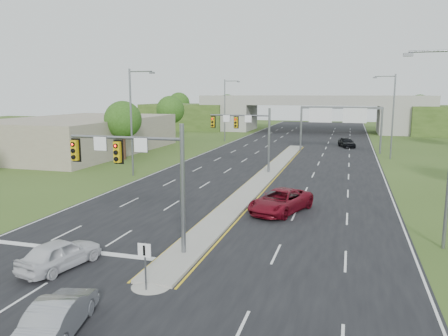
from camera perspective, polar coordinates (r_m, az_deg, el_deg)
ground at (r=23.81m, az=-5.27°, el=-11.28°), size 240.00×240.00×0.00m
road at (r=56.91m, az=7.63°, el=1.02°), size 24.00×160.00×0.02m
median at (r=45.22m, az=5.37°, el=-1.06°), size 2.00×54.00×0.16m
median_nose at (r=20.39m, az=-9.50°, el=-14.79°), size 2.00×2.00×0.16m
lane_markings at (r=51.07m, az=5.95°, el=0.08°), size 23.72×160.00×0.01m
signal_mast_near at (r=23.41m, az=-10.68°, el=0.23°), size 6.62×0.60×7.00m
signal_mast_far at (r=46.93m, az=3.18°, el=5.06°), size 6.62×0.60×7.00m
keep_right_sign at (r=19.41m, az=-10.30°, el=-11.57°), size 0.60×0.13×2.20m
sign_gantry at (r=65.69m, az=14.85°, el=6.52°), size 11.58×0.44×6.67m
overpass at (r=101.13m, az=11.50°, el=6.70°), size 80.00×14.00×8.10m
lightpole_l_mid at (r=46.06m, az=-11.82°, el=6.50°), size 2.85×0.25×11.00m
lightpole_l_far at (r=78.70m, az=0.24°, el=7.95°), size 2.85×0.25×11.00m
lightpole_r_near at (r=26.28m, az=27.26°, el=3.38°), size 2.85×0.25×11.00m
lightpole_r_far at (r=60.93m, az=21.04°, el=6.80°), size 2.85×0.25×11.00m
tree_l_near at (r=58.08m, az=-13.06°, el=6.16°), size 4.80×4.80×7.60m
tree_l_mid at (r=82.29m, az=-7.01°, el=7.53°), size 5.20×5.20×8.12m
tree_back_a at (r=123.65m, az=-5.91°, el=8.41°), size 6.00×6.00×8.85m
tree_back_b at (r=119.14m, az=0.41°, el=8.25°), size 5.60×5.60×8.32m
tree_back_c at (r=115.79m, az=24.14°, el=7.37°), size 5.60×5.60×8.32m
commercial_building at (r=67.78m, az=-18.33°, el=4.12°), size 18.00×30.00×5.00m
car_white at (r=23.23m, az=-20.61°, el=-10.43°), size 2.63×4.62×1.48m
car_silver at (r=17.53m, az=-20.64°, el=-17.41°), size 2.32×4.35×1.36m
car_far_a at (r=31.87m, az=7.41°, el=-4.30°), size 4.62×6.52×1.65m
car_far_c at (r=72.68m, az=15.72°, el=3.25°), size 3.19×4.96×1.57m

